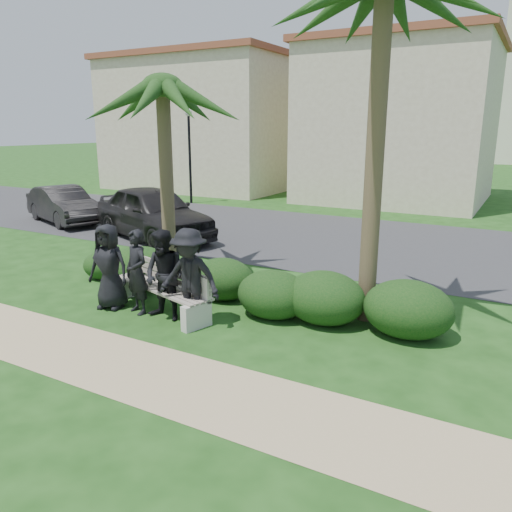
% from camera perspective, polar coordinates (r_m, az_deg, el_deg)
% --- Properties ---
extents(ground, '(160.00, 160.00, 0.00)m').
position_cam_1_polar(ground, '(9.15, -6.60, -7.96)').
color(ground, '#1A4012').
rests_on(ground, ground).
extents(footpath, '(30.00, 1.60, 0.01)m').
position_cam_1_polar(footpath, '(7.90, -14.40, -12.15)').
color(footpath, tan).
rests_on(footpath, ground).
extents(asphalt_street, '(160.00, 8.00, 0.01)m').
position_cam_1_polar(asphalt_street, '(16.02, 10.31, 1.77)').
color(asphalt_street, '#2D2D30').
rests_on(asphalt_street, ground).
extents(stucco_bldg_left, '(10.40, 8.40, 7.30)m').
position_cam_1_polar(stucco_bldg_left, '(30.08, -5.38, 14.88)').
color(stucco_bldg_left, '#C3B592').
rests_on(stucco_bldg_left, ground).
extents(stucco_bldg_right, '(8.40, 8.40, 7.30)m').
position_cam_1_polar(stucco_bldg_right, '(25.53, 16.15, 14.45)').
color(stucco_bldg_right, '#C3B592').
rests_on(stucco_bldg_right, ground).
extents(street_lamp, '(0.36, 0.36, 4.29)m').
position_cam_1_polar(street_lamp, '(23.46, -7.64, 13.14)').
color(street_lamp, black).
rests_on(street_lamp, ground).
extents(park_bench, '(2.68, 1.25, 0.88)m').
position_cam_1_polar(park_bench, '(9.86, -10.95, -3.98)').
color(park_bench, gray).
rests_on(park_bench, ground).
extents(man_a, '(0.92, 0.70, 1.69)m').
position_cam_1_polar(man_a, '(10.14, -16.45, -1.17)').
color(man_a, black).
rests_on(man_a, ground).
extents(man_b, '(0.69, 0.55, 1.63)m').
position_cam_1_polar(man_b, '(9.72, -13.47, -1.79)').
color(man_b, black).
rests_on(man_b, ground).
extents(man_c, '(0.84, 0.67, 1.70)m').
position_cam_1_polar(man_c, '(9.29, -10.39, -2.20)').
color(man_c, black).
rests_on(man_c, ground).
extents(man_d, '(1.24, 0.82, 1.79)m').
position_cam_1_polar(man_d, '(8.90, -7.60, -2.51)').
color(man_d, black).
rests_on(man_d, ground).
extents(hedge_a, '(1.01, 0.84, 0.66)m').
position_cam_1_polar(hedge_a, '(12.31, -17.05, -0.95)').
color(hedge_a, '#0E3410').
rests_on(hedge_a, ground).
extents(hedge_b, '(1.46, 1.21, 0.95)m').
position_cam_1_polar(hedge_b, '(11.35, -12.92, -1.19)').
color(hedge_b, '#0E3410').
rests_on(hedge_b, ground).
extents(hedge_c, '(1.34, 1.11, 0.88)m').
position_cam_1_polar(hedge_c, '(10.42, -3.77, -2.48)').
color(hedge_c, '#0E3410').
rests_on(hedge_c, ground).
extents(hedge_d, '(1.41, 1.16, 0.92)m').
position_cam_1_polar(hedge_d, '(9.40, 1.98, -4.25)').
color(hedge_d, '#0E3410').
rests_on(hedge_d, ground).
extents(hedge_e, '(1.51, 1.25, 0.98)m').
position_cam_1_polar(hedge_e, '(9.20, 7.84, -4.58)').
color(hedge_e, '#0E3410').
rests_on(hedge_e, ground).
extents(hedge_f, '(1.54, 1.27, 1.00)m').
position_cam_1_polar(hedge_f, '(8.94, 17.00, -5.64)').
color(hedge_f, '#0E3410').
rests_on(hedge_f, ground).
extents(palm_left, '(3.00, 3.00, 5.28)m').
position_cam_1_polar(palm_left, '(11.91, -10.64, 18.34)').
color(palm_left, brown).
rests_on(palm_left, ground).
extents(car_a, '(5.31, 3.55, 1.68)m').
position_cam_1_polar(car_a, '(16.20, -11.65, 4.88)').
color(car_a, black).
rests_on(car_a, ground).
extents(car_b, '(4.30, 2.68, 1.34)m').
position_cam_1_polar(car_b, '(19.91, -21.14, 5.47)').
color(car_b, black).
rests_on(car_b, ground).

